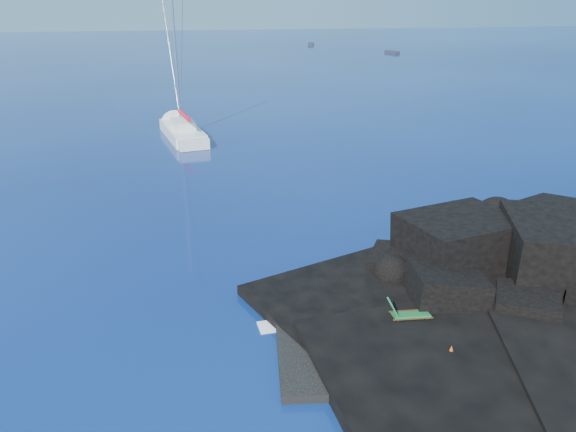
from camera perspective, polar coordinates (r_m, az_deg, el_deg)
name	(u,v)px	position (r m, az deg, el deg)	size (l,w,h in m)	color
ground	(274,368)	(21.55, -1.44, -15.17)	(400.00, 400.00, 0.00)	#040C3E
headland	(547,298)	(28.39, 24.79, -7.56)	(24.00, 24.00, 3.60)	black
beach	(386,348)	(22.87, 9.91, -13.09)	(8.50, 6.00, 0.70)	black
surf_foam	(365,291)	(26.62, 7.79, -7.55)	(10.00, 8.00, 0.06)	white
sailboat	(183,137)	(55.24, -10.63, 7.87)	(2.90, 13.82, 14.48)	white
deck_chair	(411,310)	(23.65, 12.42, -9.30)	(1.73, 0.76, 1.19)	#17682F
towel	(357,346)	(22.15, 6.98, -12.99)	(2.16, 1.03, 0.06)	silver
sunbather	(357,343)	(22.08, 6.99, -12.69)	(1.65, 0.40, 0.22)	#E2A776
marker_cone	(451,351)	(22.19, 16.24, -13.05)	(0.33, 0.33, 0.50)	#D4460B
distant_boat_a	(311,45)	(153.43, 2.34, 16.95)	(1.35, 4.35, 0.58)	#242328
distant_boat_b	(392,53)	(134.89, 10.53, 15.96)	(1.27, 4.08, 0.54)	#2B2B31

